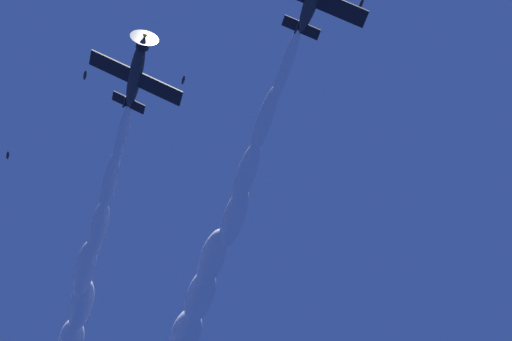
# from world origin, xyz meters

# --- Properties ---
(airplane_left_wingman) EXTENTS (8.23, 8.16, 3.66)m
(airplane_left_wingman) POSITION_xyz_m (13.04, 2.48, 65.95)
(airplane_left_wingman) COLOR #232328
(smoke_trail_lead) EXTENTS (33.19, 48.80, 4.54)m
(smoke_trail_lead) POSITION_xyz_m (19.19, -29.45, 65.79)
(smoke_trail_lead) COLOR white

